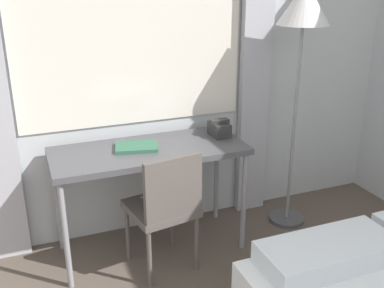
{
  "coord_description": "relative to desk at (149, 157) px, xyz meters",
  "views": [
    {
      "loc": [
        -0.86,
        0.23,
        1.85
      ],
      "look_at": [
        0.03,
        2.51,
        0.92
      ],
      "focal_mm": 42.0,
      "sensor_mm": 36.0,
      "label": 1
    }
  ],
  "objects": [
    {
      "name": "telephone",
      "position": [
        0.54,
        0.06,
        0.12
      ],
      "size": [
        0.13,
        0.18,
        0.12
      ],
      "color": "#2D2D2D",
      "rests_on": "desk"
    },
    {
      "name": "wall_back_with_window",
      "position": [
        0.1,
        0.35,
        0.65
      ],
      "size": [
        4.93,
        0.13,
        2.7
      ],
      "color": "silver",
      "rests_on": "ground_plane"
    },
    {
      "name": "standing_lamp",
      "position": [
        1.11,
        -0.03,
        0.85
      ],
      "size": [
        0.36,
        0.36,
        1.8
      ],
      "color": "#4C4C51",
      "rests_on": "ground_plane"
    },
    {
      "name": "desk",
      "position": [
        0.0,
        0.0,
        0.0
      ],
      "size": [
        1.28,
        0.54,
        0.77
      ],
      "color": "#4C4C51",
      "rests_on": "ground_plane"
    },
    {
      "name": "desk_chair",
      "position": [
        0.02,
        -0.27,
        -0.22
      ],
      "size": [
        0.46,
        0.46,
        0.84
      ],
      "rotation": [
        0.0,
        0.0,
        0.16
      ],
      "color": "#59514C",
      "rests_on": "ground_plane"
    },
    {
      "name": "book",
      "position": [
        -0.08,
        0.02,
        0.08
      ],
      "size": [
        0.31,
        0.25,
        0.02
      ],
      "rotation": [
        0.0,
        0.0,
        -0.22
      ],
      "color": "#33664C",
      "rests_on": "desk"
    }
  ]
}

